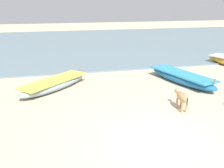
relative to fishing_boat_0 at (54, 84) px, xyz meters
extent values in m
plane|color=beige|center=(2.55, -4.93, -0.24)|extent=(80.00, 80.00, 0.00)
cube|color=slate|center=(2.55, 12.22, -0.20)|extent=(60.00, 20.00, 0.08)
ellipsoid|color=#8CA5B7|center=(0.00, 0.00, -0.02)|extent=(3.26, 3.13, 0.44)
cube|color=#EAD84C|center=(0.00, 0.00, 0.16)|extent=(2.93, 2.82, 0.07)
cube|color=olive|center=(0.20, 0.18, 0.10)|extent=(0.61, 0.64, 0.04)
cylinder|color=olive|center=(1.21, 1.14, 0.30)|extent=(0.06, 0.06, 0.20)
ellipsoid|color=#1E669E|center=(5.68, -0.42, -0.01)|extent=(1.97, 4.03, 0.47)
cube|color=#3399BF|center=(5.68, -0.42, 0.19)|extent=(1.83, 3.57, 0.07)
cube|color=olive|center=(5.76, -0.70, 0.12)|extent=(0.82, 0.33, 0.04)
cylinder|color=olive|center=(6.16, -2.15, 0.33)|extent=(0.06, 0.06, 0.20)
ellipsoid|color=tan|center=(4.17, -3.24, 0.24)|extent=(0.32, 0.72, 0.31)
ellipsoid|color=tan|center=(4.20, -2.77, 0.29)|extent=(0.15, 0.24, 0.17)
sphere|color=#2D2119|center=(4.20, -2.67, 0.27)|extent=(0.07, 0.07, 0.06)
cylinder|color=tan|center=(4.11, -3.03, -0.07)|extent=(0.07, 0.07, 0.35)
cylinder|color=tan|center=(4.26, -3.04, -0.07)|extent=(0.07, 0.07, 0.35)
cylinder|color=tan|center=(4.09, -3.44, -0.07)|extent=(0.07, 0.07, 0.35)
cylinder|color=tan|center=(4.24, -3.45, -0.07)|extent=(0.07, 0.07, 0.35)
cylinder|color=#2D2119|center=(4.15, -3.62, 0.21)|extent=(0.02, 0.02, 0.29)
camera|label=1|loc=(-0.07, -10.58, 3.32)|focal=41.15mm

